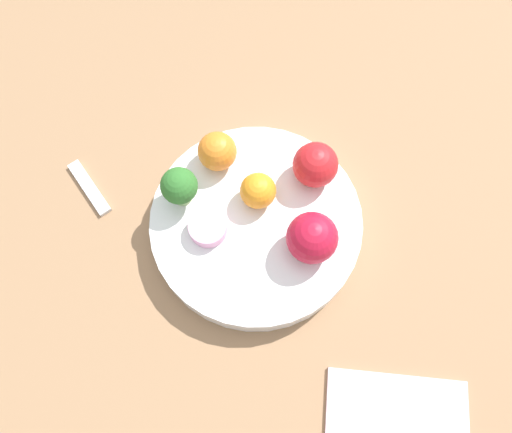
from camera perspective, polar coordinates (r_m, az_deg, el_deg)
The scene contains 11 objects.
ground_plane at distance 0.65m, azimuth 0.00°, elevation -2.04°, with size 6.00×6.00×0.00m, color gray.
table_surface at distance 0.65m, azimuth 0.00°, elevation -1.76°, with size 1.20×1.20×0.02m.
bowl at distance 0.62m, azimuth 0.00°, elevation -0.91°, with size 0.26×0.26×0.04m.
broccoli at distance 0.59m, azimuth -8.75°, elevation 3.38°, with size 0.04×0.04×0.06m.
apple_red at distance 0.57m, azimuth 6.43°, elevation -2.44°, with size 0.06×0.06×0.06m.
apple_green at distance 0.61m, azimuth 6.80°, elevation 5.88°, with size 0.06×0.06×0.06m.
orange_front at distance 0.59m, azimuth 0.12°, elevation 2.97°, with size 0.04×0.04×0.04m.
orange_back at distance 0.62m, azimuth -4.45°, elevation 7.43°, with size 0.05×0.05×0.05m.
small_cup at distance 0.59m, azimuth -5.51°, elevation -1.29°, with size 0.05×0.05×0.02m.
napkin at distance 0.62m, azimuth 15.81°, elevation -22.73°, with size 0.13×0.16×0.01m.
spoon at distance 0.69m, azimuth -18.51°, elevation 3.15°, with size 0.08×0.07×0.01m.
Camera 1 is at (-0.21, -0.02, 0.62)m, focal length 35.00 mm.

